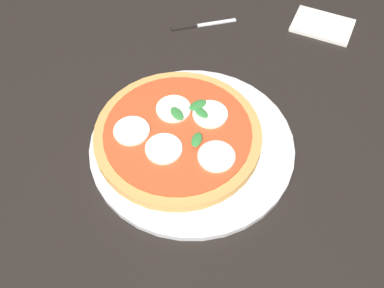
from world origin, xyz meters
name	(u,v)px	position (x,y,z in m)	size (l,w,h in m)	color
ground_plane	(168,270)	(0.00, 0.00, 0.00)	(6.00, 6.00, 0.00)	#2D2B28
dining_table	(155,157)	(0.00, 0.00, 0.62)	(1.42, 1.01, 0.71)	black
serving_tray	(192,145)	(-0.08, 0.03, 0.71)	(0.37, 0.37, 0.01)	silver
pizza	(178,135)	(-0.05, 0.02, 0.73)	(0.30, 0.30, 0.03)	tan
napkin	(323,26)	(-0.34, -0.33, 0.71)	(0.13, 0.09, 0.01)	white
knife	(195,26)	(-0.05, -0.30, 0.71)	(0.14, 0.06, 0.01)	black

